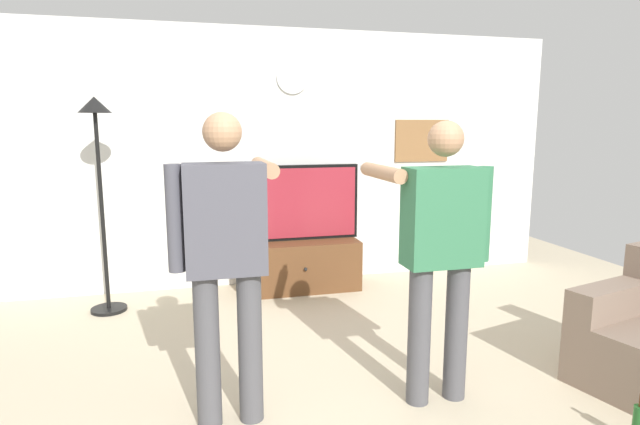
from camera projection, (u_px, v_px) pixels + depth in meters
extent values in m
cube|color=silver|center=(274.00, 159.00, 5.51)|extent=(6.40, 0.10, 2.70)
cube|color=brown|center=(300.00, 264.00, 5.41)|extent=(1.21, 0.54, 0.52)
sphere|color=black|center=(306.00, 269.00, 5.14)|extent=(0.04, 0.04, 0.04)
cube|color=black|center=(298.00, 203.00, 5.35)|extent=(1.28, 0.06, 0.78)
cube|color=maroon|center=(299.00, 203.00, 5.32)|extent=(1.22, 0.01, 0.72)
cylinder|color=white|center=(292.00, 78.00, 5.37)|extent=(0.33, 0.03, 0.33)
cube|color=olive|center=(421.00, 141.00, 5.85)|extent=(0.64, 0.04, 0.47)
cylinder|color=black|center=(109.00, 309.00, 4.79)|extent=(0.32, 0.32, 0.03)
cylinder|color=black|center=(102.00, 213.00, 4.64)|extent=(0.04, 0.04, 1.78)
cone|color=black|center=(94.00, 105.00, 4.47)|extent=(0.28, 0.28, 0.14)
cylinder|color=#4C4C51|center=(208.00, 351.00, 2.90)|extent=(0.14, 0.14, 0.90)
cylinder|color=#4C4C51|center=(250.00, 347.00, 2.96)|extent=(0.14, 0.14, 0.90)
cube|color=#4C4C56|center=(225.00, 219.00, 2.80)|extent=(0.44, 0.22, 0.61)
sphere|color=tan|center=(222.00, 132.00, 2.72)|extent=(0.21, 0.21, 0.21)
cylinder|color=#4C4C56|center=(175.00, 219.00, 2.74)|extent=(0.09, 0.09, 0.58)
cylinder|color=tan|center=(264.00, 167.00, 3.10)|extent=(0.09, 0.58, 0.09)
cube|color=white|center=(257.00, 163.00, 3.41)|extent=(0.04, 0.12, 0.04)
cylinder|color=#4C4C51|center=(419.00, 336.00, 3.15)|extent=(0.14, 0.14, 0.87)
cylinder|color=#4C4C51|center=(456.00, 331.00, 3.21)|extent=(0.14, 0.14, 0.87)
cube|color=#33724C|center=(443.00, 217.00, 3.05)|extent=(0.46, 0.22, 0.59)
sphere|color=tan|center=(446.00, 139.00, 2.98)|extent=(0.21, 0.21, 0.21)
cylinder|color=tan|center=(382.00, 172.00, 3.22)|extent=(0.09, 0.58, 0.09)
cube|color=white|center=(365.00, 168.00, 3.53)|extent=(0.04, 0.12, 0.04)
cylinder|color=#33724C|center=(484.00, 214.00, 3.12)|extent=(0.09, 0.09, 0.58)
cube|color=#7F6B5B|center=(616.00, 299.00, 3.53)|extent=(0.87, 0.41, 0.22)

